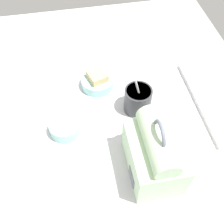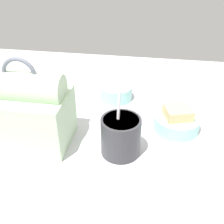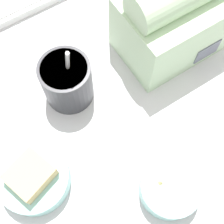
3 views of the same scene
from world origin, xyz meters
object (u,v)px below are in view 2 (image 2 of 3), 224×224
at_px(bento_bowl_sandwich, 177,121).
at_px(bento_bowl_snacks, 116,92).
at_px(lunch_bag, 27,112).
at_px(soup_cup, 121,135).

relative_size(bento_bowl_sandwich, bento_bowl_snacks, 1.20).
xyz_separation_m(lunch_bag, soup_cup, (-0.23, 0.01, -0.04)).
xyz_separation_m(soup_cup, bento_bowl_snacks, (0.05, -0.26, -0.03)).
bearing_deg(soup_cup, bento_bowl_snacks, -79.12).
bearing_deg(bento_bowl_snacks, bento_bowl_sandwich, 143.40).
distance_m(lunch_bag, bento_bowl_snacks, 0.32).
bearing_deg(lunch_bag, soup_cup, 177.12).
relative_size(lunch_bag, soup_cup, 1.42).
distance_m(soup_cup, bento_bowl_sandwich, 0.18).
bearing_deg(bento_bowl_snacks, lunch_bag, 53.32).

